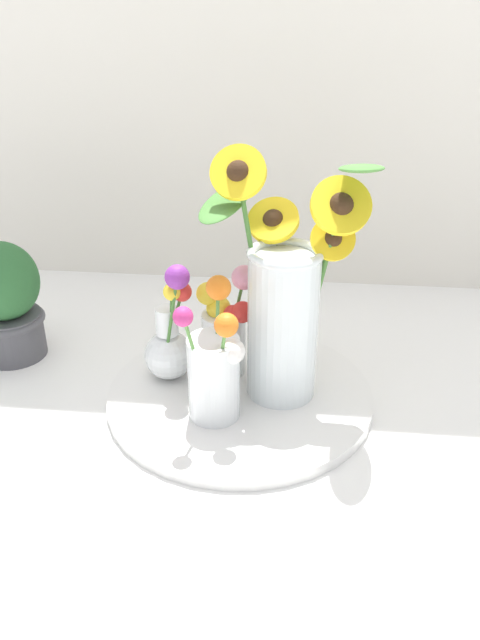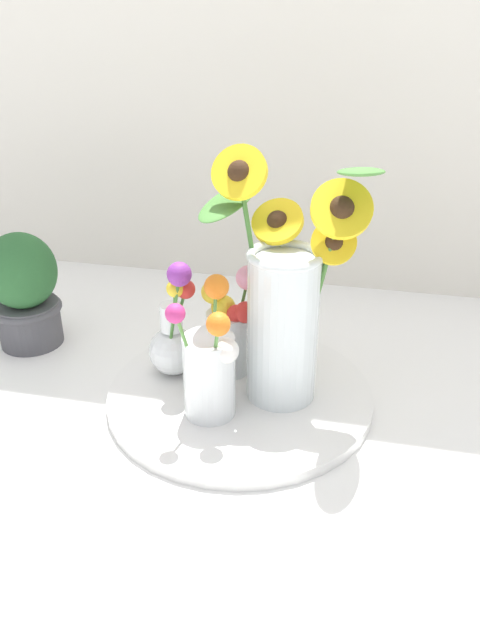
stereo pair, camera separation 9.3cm
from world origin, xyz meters
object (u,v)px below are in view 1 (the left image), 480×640
at_px(potted_plant, 5,300).
at_px(vase_small_back, 225,330).
at_px(serving_tray, 240,395).
at_px(vase_bulb_right, 170,342).
at_px(mason_jar_sunflowers, 284,304).
at_px(vase_small_center, 215,368).

bearing_deg(potted_plant, vase_small_back, -6.38).
xyz_separation_m(serving_tray, vase_bulb_right, (-0.12, 0.03, 0.08)).
bearing_deg(mason_jar_sunflowers, serving_tray, -172.98).
distance_m(mason_jar_sunflowers, potted_plant, 0.50).
distance_m(vase_small_center, vase_small_back, 0.12).
relative_size(vase_small_center, potted_plant, 0.98).
bearing_deg(serving_tray, mason_jar_sunflowers, 7.02).
relative_size(vase_bulb_right, vase_small_back, 1.11).
bearing_deg(vase_small_center, serving_tray, 66.76).
distance_m(serving_tray, mason_jar_sunflowers, 0.18).
height_order(serving_tray, mason_jar_sunflowers, mason_jar_sunflowers).
xyz_separation_m(vase_small_center, vase_bulb_right, (-0.09, 0.10, -0.01)).
bearing_deg(serving_tray, vase_small_center, -113.24).
bearing_deg(vase_small_center, vase_small_back, 90.32).
relative_size(serving_tray, vase_bulb_right, 2.01).
bearing_deg(serving_tray, potted_plant, 166.69).
xyz_separation_m(vase_bulb_right, potted_plant, (-0.30, 0.07, 0.02)).
relative_size(mason_jar_sunflowers, vase_bulb_right, 1.85).
bearing_deg(mason_jar_sunflowers, vase_small_back, 153.47).
relative_size(serving_tray, vase_small_center, 2.00).
bearing_deg(vase_small_back, vase_bulb_right, -161.41).
distance_m(vase_small_back, potted_plant, 0.39).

